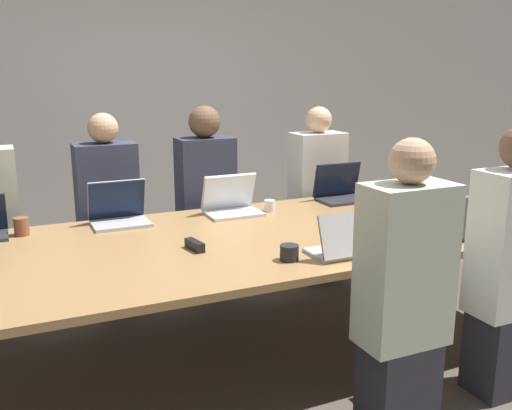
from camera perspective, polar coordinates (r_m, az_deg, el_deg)
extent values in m
plane|color=brown|center=(3.50, -2.43, -14.94)|extent=(24.00, 24.00, 0.00)
cube|color=#BCB7B2|center=(5.47, -12.56, 10.43)|extent=(12.00, 0.06, 2.80)
cube|color=#9E7547|center=(3.22, -2.56, -3.67)|extent=(4.07, 1.45, 0.04)
cylinder|color=#4C4C51|center=(4.72, 16.30, -3.26)|extent=(0.08, 0.08, 0.70)
cube|color=silver|center=(3.71, -2.23, -0.86)|extent=(0.35, 0.25, 0.02)
cube|color=silver|center=(3.76, -2.77, 1.37)|extent=(0.36, 0.10, 0.24)
cube|color=silver|center=(3.75, -2.72, 1.28)|extent=(0.35, 0.09, 0.24)
cube|color=#2D2D38|center=(4.31, -4.88, -6.06)|extent=(0.32, 0.24, 0.45)
cube|color=#33384C|center=(4.15, -5.05, 1.68)|extent=(0.40, 0.24, 0.74)
sphere|color=brown|center=(4.08, -5.19, 8.30)|extent=(0.23, 0.23, 0.23)
cylinder|color=white|center=(3.80, 1.37, -0.07)|extent=(0.07, 0.07, 0.08)
cube|color=#333338|center=(3.47, 19.79, -2.68)|extent=(0.36, 0.22, 0.02)
cube|color=#333338|center=(3.39, 20.80, -1.14)|extent=(0.36, 0.10, 0.21)
cube|color=black|center=(3.40, 20.67, -1.18)|extent=(0.36, 0.10, 0.20)
cube|color=#2D2D38|center=(3.34, 23.29, -13.24)|extent=(0.32, 0.24, 0.45)
cylinder|color=brown|center=(3.51, -22.41, -2.00)|extent=(0.08, 0.08, 0.10)
cube|color=#B7B7BC|center=(2.97, 8.23, -4.68)|extent=(0.30, 0.22, 0.02)
cube|color=#B7B7BC|center=(2.87, 9.20, -2.93)|extent=(0.31, 0.08, 0.21)
cube|color=black|center=(2.88, 9.09, -2.94)|extent=(0.30, 0.08, 0.21)
cube|color=#2D2D38|center=(2.86, 13.97, -17.13)|extent=(0.32, 0.24, 0.45)
cube|color=beige|center=(2.62, 14.71, -5.86)|extent=(0.40, 0.24, 0.74)
sphere|color=tan|center=(2.50, 15.35, 4.28)|extent=(0.20, 0.20, 0.20)
cylinder|color=#232328|center=(2.84, 3.35, -4.79)|extent=(0.09, 0.09, 0.08)
cube|color=#B7B7BC|center=(3.56, -13.36, -1.83)|extent=(0.34, 0.25, 0.02)
cube|color=#B7B7BC|center=(3.62, -13.77, 0.57)|extent=(0.35, 0.09, 0.25)
cube|color=#0F1933|center=(3.61, -13.74, 0.49)|extent=(0.34, 0.09, 0.24)
cube|color=#2D2D38|center=(4.13, -14.16, -7.34)|extent=(0.32, 0.24, 0.45)
cube|color=#33384C|center=(3.96, -14.65, 0.71)|extent=(0.40, 0.24, 0.74)
sphere|color=tan|center=(3.89, -15.06, 7.44)|extent=(0.20, 0.20, 0.20)
cube|color=#333338|center=(4.13, 8.79, 0.50)|extent=(0.36, 0.25, 0.02)
cube|color=#333338|center=(4.20, 8.05, 2.56)|extent=(0.37, 0.06, 0.25)
cube|color=#0F1933|center=(4.19, 8.13, 2.51)|extent=(0.36, 0.06, 0.24)
cube|color=#2D2D38|center=(4.62, 5.96, -4.74)|extent=(0.32, 0.24, 0.45)
cube|color=silver|center=(4.47, 6.15, 2.50)|extent=(0.40, 0.24, 0.74)
sphere|color=beige|center=(4.40, 6.30, 8.48)|extent=(0.20, 0.20, 0.20)
cylinder|color=red|center=(4.27, 11.94, 1.23)|extent=(0.07, 0.07, 0.09)
cube|color=black|center=(3.02, -6.15, -4.03)|extent=(0.07, 0.16, 0.05)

